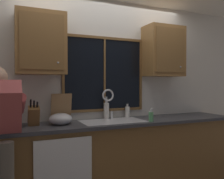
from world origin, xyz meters
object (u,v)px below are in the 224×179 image
cutting_board (61,108)px  bottle_tall_clear (127,112)px  bottle_green_glass (106,110)px  knife_block (34,116)px  mixing_bowl (61,119)px  soap_dispenser (151,116)px

cutting_board → bottle_tall_clear: size_ratio=1.79×
cutting_board → bottle_green_glass: size_ratio=1.28×
bottle_tall_clear → knife_block: bearing=-172.4°
knife_block → bottle_tall_clear: size_ratio=1.61×
mixing_bowl → soap_dispenser: 1.11m
cutting_board → mixing_bowl: bearing=-103.4°
cutting_board → mixing_bowl: (-0.05, -0.20, -0.11)m
knife_block → cutting_board: (0.34, 0.15, 0.07)m
cutting_board → soap_dispenser: 1.13m
bottle_tall_clear → mixing_bowl: bearing=-167.8°
knife_block → mixing_bowl: knife_block is taller
cutting_board → bottle_tall_clear: 0.94m
mixing_bowl → knife_block: bearing=171.9°
soap_dispenser → bottle_green_glass: bearing=134.3°
soap_dispenser → bottle_green_glass: (-0.43, 0.44, 0.05)m
bottle_green_glass → bottle_tall_clear: size_ratio=1.40×
mixing_bowl → bottle_tall_clear: size_ratio=1.38×
cutting_board → bottle_green_glass: bearing=1.3°
cutting_board → bottle_green_glass: cutting_board is taller
cutting_board → bottle_tall_clear: bearing=1.0°
cutting_board → mixing_bowl: 0.23m
cutting_board → soap_dispenser: (1.04, -0.42, -0.11)m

